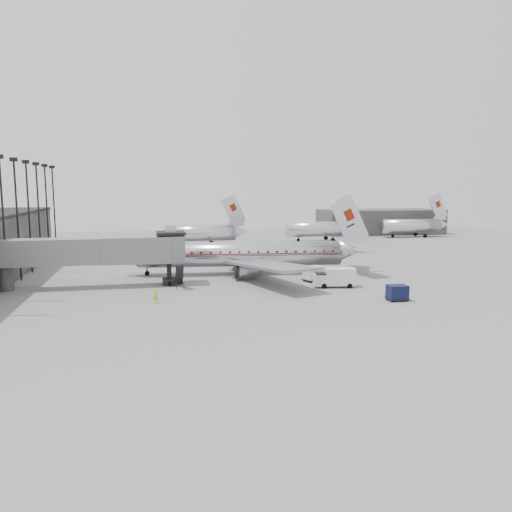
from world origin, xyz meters
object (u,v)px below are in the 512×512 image
at_px(baggage_cart_navy, 397,292).
at_px(baggage_cart_white, 313,273).
at_px(service_van, 335,277).
at_px(ramp_worker, 156,295).
at_px(airliner, 246,254).

relative_size(baggage_cart_navy, baggage_cart_white, 0.73).
bearing_deg(service_van, ramp_worker, -160.50).
bearing_deg(airliner, baggage_cart_white, -38.03).
xyz_separation_m(service_van, baggage_cart_navy, (3.82, -7.92, -0.32)).
xyz_separation_m(service_van, ramp_worker, (-20.69, -3.92, -0.41)).
distance_m(airliner, service_van, 14.01).
xyz_separation_m(airliner, ramp_worker, (-12.16, -14.93, -1.91)).
distance_m(baggage_cart_navy, baggage_cart_white, 13.06).
relative_size(service_van, baggage_cart_navy, 2.38).
bearing_deg(ramp_worker, baggage_cart_white, -7.91).
distance_m(airliner, ramp_worker, 19.35).
bearing_deg(baggage_cart_white, service_van, -94.76).
xyz_separation_m(airliner, service_van, (8.53, -11.01, -1.50)).
bearing_deg(airliner, service_van, -46.36).
bearing_deg(baggage_cart_white, ramp_worker, 179.64).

